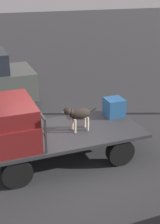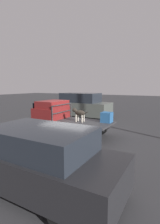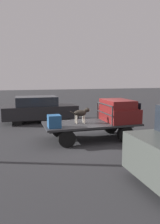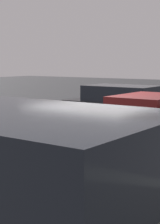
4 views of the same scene
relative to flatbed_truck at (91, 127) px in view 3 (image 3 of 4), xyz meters
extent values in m
plane|color=#2D2D30|center=(0.00, 0.00, -0.55)|extent=(80.00, 80.00, 0.00)
cylinder|color=black|center=(1.26, 0.77, -0.21)|extent=(0.68, 0.24, 0.68)
cylinder|color=black|center=(1.26, -0.77, -0.21)|extent=(0.68, 0.24, 0.68)
cylinder|color=black|center=(-1.26, 0.77, -0.21)|extent=(0.68, 0.24, 0.68)
cylinder|color=black|center=(-1.26, -0.77, -0.21)|extent=(0.68, 0.24, 0.68)
cube|color=black|center=(0.00, 0.33, 0.02)|extent=(3.75, 0.10, 0.18)
cube|color=black|center=(0.00, -0.33, 0.02)|extent=(3.75, 0.10, 0.18)
cube|color=#2D2D30|center=(0.00, 0.00, 0.15)|extent=(4.08, 1.86, 0.08)
cube|color=maroon|center=(1.33, 0.00, 0.49)|extent=(1.31, 1.74, 0.60)
cube|color=maroon|center=(1.23, 0.00, 0.97)|extent=(1.12, 1.60, 0.37)
cube|color=black|center=(1.98, 0.00, 0.92)|extent=(0.02, 1.43, 0.28)
cube|color=#2D2D30|center=(0.61, 0.85, 0.60)|extent=(0.04, 0.04, 0.81)
cube|color=#2D2D30|center=(0.61, -0.85, 0.60)|extent=(0.04, 0.04, 0.81)
cube|color=#2D2D30|center=(0.61, 0.00, 0.98)|extent=(0.04, 1.70, 0.04)
cube|color=#2D2D30|center=(0.61, 0.00, 0.60)|extent=(0.04, 1.70, 0.04)
cylinder|color=beige|center=(-0.32, 0.15, 0.37)|extent=(0.06, 0.06, 0.35)
cylinder|color=beige|center=(-0.32, -0.05, 0.37)|extent=(0.06, 0.06, 0.35)
cylinder|color=beige|center=(-0.66, 0.15, 0.37)|extent=(0.06, 0.06, 0.35)
cylinder|color=beige|center=(-0.66, -0.05, 0.37)|extent=(0.06, 0.06, 0.35)
ellipsoid|color=black|center=(-0.49, 0.05, 0.63)|extent=(0.54, 0.27, 0.27)
sphere|color=beige|center=(-0.34, 0.05, 0.58)|extent=(0.12, 0.12, 0.12)
cylinder|color=black|center=(-0.26, 0.05, 0.70)|extent=(0.19, 0.15, 0.18)
sphere|color=black|center=(-0.16, 0.05, 0.75)|extent=(0.19, 0.19, 0.19)
cone|color=beige|center=(-0.08, 0.05, 0.74)|extent=(0.11, 0.11, 0.11)
cone|color=black|center=(-0.17, 0.10, 0.83)|extent=(0.06, 0.08, 0.10)
cone|color=black|center=(-0.17, -0.01, 0.83)|extent=(0.06, 0.08, 0.10)
cylinder|color=black|center=(-0.81, 0.05, 0.66)|extent=(0.23, 0.04, 0.16)
cube|color=#235184|center=(-1.69, -0.47, 0.44)|extent=(0.49, 0.49, 0.49)
cylinder|color=black|center=(-0.34, 5.25, -0.25)|extent=(0.60, 0.20, 0.60)
cylinder|color=black|center=(-0.34, 3.79, -0.25)|extent=(0.60, 0.20, 0.60)
cylinder|color=black|center=(-3.07, 5.25, -0.25)|extent=(0.60, 0.20, 0.60)
cylinder|color=black|center=(-3.07, 3.79, -0.25)|extent=(0.60, 0.20, 0.60)
cube|color=black|center=(-1.71, 4.52, 0.08)|extent=(4.41, 1.73, 0.75)
cube|color=#1E232B|center=(-1.93, 4.52, 0.73)|extent=(2.43, 1.56, 0.55)
cylinder|color=black|center=(0.67, -3.69, -0.25)|extent=(0.60, 0.20, 0.60)
camera|label=1|loc=(2.04, 6.63, 3.65)|focal=50.00mm
camera|label=2|loc=(-4.63, 7.44, 1.95)|focal=28.00mm
camera|label=3|loc=(-3.07, -8.78, 2.14)|focal=35.00mm
camera|label=4|loc=(4.50, -6.87, 1.82)|focal=60.00mm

